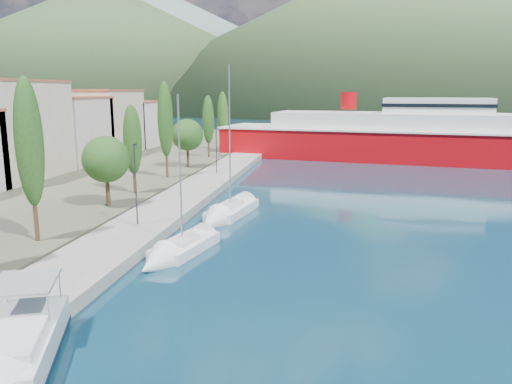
# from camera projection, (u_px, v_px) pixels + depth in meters

# --- Properties ---
(ground) EXTENTS (1400.00, 1400.00, 0.00)m
(ground) POSITION_uv_depth(u_px,v_px,m) (319.00, 131.00, 139.21)
(ground) COLOR #0F3449
(quay) EXTENTS (5.00, 88.00, 0.80)m
(quay) POSITION_uv_depth(u_px,v_px,m) (187.00, 196.00, 49.73)
(quay) COLOR gray
(quay) RESTS_ON ground
(hills_far) EXTENTS (1480.00, 900.00, 180.00)m
(hills_far) POSITION_uv_depth(u_px,v_px,m) (459.00, 34.00, 583.44)
(hills_far) COLOR slate
(hills_far) RESTS_ON ground
(hills_near) EXTENTS (1010.00, 520.00, 115.00)m
(hills_near) POSITION_uv_depth(u_px,v_px,m) (474.00, 37.00, 357.59)
(hills_near) COLOR #3A532E
(hills_near) RESTS_ON ground
(town_buildings) EXTENTS (9.20, 69.20, 11.30)m
(town_buildings) POSITION_uv_depth(u_px,v_px,m) (37.00, 133.00, 63.01)
(town_buildings) COLOR beige
(town_buildings) RESTS_ON land_strip
(tree_row) EXTENTS (4.21, 62.62, 11.09)m
(tree_row) POSITION_uv_depth(u_px,v_px,m) (156.00, 136.00, 54.80)
(tree_row) COLOR #47301E
(tree_row) RESTS_ON land_strip
(lamp_posts) EXTENTS (0.15, 47.36, 6.06)m
(lamp_posts) POSITION_uv_depth(u_px,v_px,m) (140.00, 180.00, 37.80)
(lamp_posts) COLOR #2D2D33
(lamp_posts) RESTS_ON quay
(motor_cruiser) EXTENTS (6.16, 10.17, 3.62)m
(motor_cruiser) POSITION_uv_depth(u_px,v_px,m) (5.00, 376.00, 17.89)
(motor_cruiser) COLOR black
(motor_cruiser) RESTS_ON ground
(sailboat_near) EXTENTS (4.05, 8.25, 11.39)m
(sailboat_near) POSITION_uv_depth(u_px,v_px,m) (170.00, 255.00, 32.02)
(sailboat_near) COLOR silver
(sailboat_near) RESTS_ON ground
(sailboat_mid) EXTENTS (4.09, 9.91, 13.84)m
(sailboat_mid) POSITION_uv_depth(u_px,v_px,m) (222.00, 216.00, 41.91)
(sailboat_mid) COLOR silver
(sailboat_mid) RESTS_ON ground
(ferry) EXTENTS (57.36, 21.08, 11.15)m
(ferry) POSITION_uv_depth(u_px,v_px,m) (398.00, 139.00, 78.49)
(ferry) COLOR #AD050C
(ferry) RESTS_ON ground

